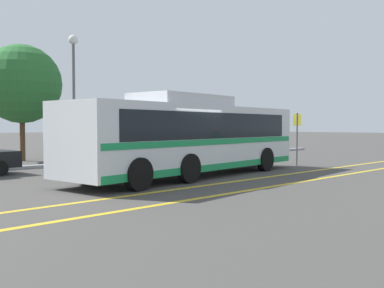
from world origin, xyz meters
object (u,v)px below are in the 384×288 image
Objects in this scene: transit_bus at (192,136)px; tree_0 at (22,84)px; street_lamp at (74,74)px; bus_stop_sign at (297,132)px.

transit_bus is 1.84× the size of tree_0.
street_lamp reaches higher than tree_0.
tree_0 is at bearing -179.81° from transit_bus.
bus_stop_sign is at bearing 80.44° from transit_bus.
transit_bus is 12.16m from tree_0.
street_lamp reaches higher than transit_bus.
street_lamp is at bearing -78.13° from tree_0.
bus_stop_sign is 11.29m from street_lamp.
transit_bus is at bearing -85.95° from street_lamp.
street_lamp is 4.13m from tree_0.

